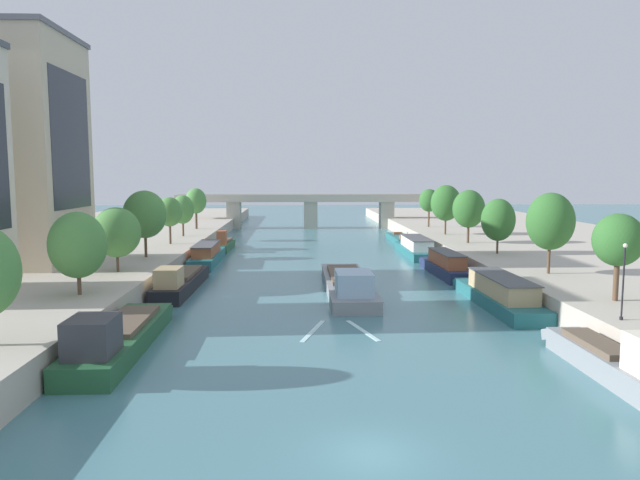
{
  "coord_description": "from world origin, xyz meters",
  "views": [
    {
      "loc": [
        -2.97,
        -22.73,
        11.29
      ],
      "look_at": [
        0.0,
        52.16,
        3.01
      ],
      "focal_mm": 33.18,
      "sensor_mm": 36.0,
      "label": 1
    }
  ],
  "objects_px": {
    "barge_midriver": "(348,284)",
    "tree_right_distant": "(498,220)",
    "moored_boat_left_far": "(225,244)",
    "moored_boat_right_end": "(610,359)",
    "tree_right_past_mid": "(550,221)",
    "tree_right_second": "(469,209)",
    "tree_left_distant": "(183,210)",
    "tree_left_end_of_row": "(196,201)",
    "tree_left_by_lamp": "(78,245)",
    "tree_left_second": "(170,212)",
    "moored_boat_left_gap_after": "(118,337)",
    "moored_boat_right_lone": "(499,293)",
    "tree_left_midway": "(117,232)",
    "moored_boat_right_downstream": "(445,265)",
    "tree_right_far": "(446,203)",
    "moored_boat_left_second": "(181,281)",
    "bridge_far": "(311,207)",
    "moored_boat_right_midway": "(416,248)",
    "moored_boat_right_gap_after": "(400,239)",
    "tree_left_far": "(145,214)",
    "tree_right_by_lamp": "(429,200)",
    "moored_boat_left_end": "(207,255)",
    "tree_right_third": "(618,240)"
  },
  "relations": [
    {
      "from": "tree_left_second",
      "to": "tree_left_end_of_row",
      "type": "height_order",
      "value": "tree_left_end_of_row"
    },
    {
      "from": "moored_boat_right_downstream",
      "to": "barge_midriver",
      "type": "bearing_deg",
      "value": -140.79
    },
    {
      "from": "tree_left_by_lamp",
      "to": "tree_right_far",
      "type": "distance_m",
      "value": 59.58
    },
    {
      "from": "moored_boat_left_end",
      "to": "moored_boat_right_gap_after",
      "type": "height_order",
      "value": "moored_boat_left_end"
    },
    {
      "from": "tree_left_distant",
      "to": "tree_left_end_of_row",
      "type": "distance_m",
      "value": 11.94
    },
    {
      "from": "barge_midriver",
      "to": "bridge_far",
      "type": "xyz_separation_m",
      "value": [
        -1.91,
        69.42,
        3.56
      ]
    },
    {
      "from": "tree_left_by_lamp",
      "to": "bridge_far",
      "type": "height_order",
      "value": "tree_left_by_lamp"
    },
    {
      "from": "moored_boat_right_lone",
      "to": "moored_boat_right_gap_after",
      "type": "distance_m",
      "value": 49.64
    },
    {
      "from": "tree_left_far",
      "to": "tree_right_distant",
      "type": "distance_m",
      "value": 40.2
    },
    {
      "from": "tree_right_past_mid",
      "to": "tree_left_distant",
      "type": "bearing_deg",
      "value": 138.72
    },
    {
      "from": "moored_boat_right_gap_after",
      "to": "tree_left_end_of_row",
      "type": "xyz_separation_m",
      "value": [
        -34.55,
        1.81,
        6.36
      ]
    },
    {
      "from": "moored_boat_right_downstream",
      "to": "moored_boat_right_end",
      "type": "bearing_deg",
      "value": -88.65
    },
    {
      "from": "barge_midriver",
      "to": "moored_boat_left_second",
      "type": "relative_size",
      "value": 1.34
    },
    {
      "from": "moored_boat_right_midway",
      "to": "tree_right_third",
      "type": "distance_m",
      "value": 41.46
    },
    {
      "from": "moored_boat_left_gap_after",
      "to": "tree_right_second",
      "type": "xyz_separation_m",
      "value": [
        34.5,
        41.15,
        5.71
      ]
    },
    {
      "from": "moored_boat_right_midway",
      "to": "tree_right_second",
      "type": "distance_m",
      "value": 9.27
    },
    {
      "from": "tree_right_past_mid",
      "to": "tree_right_far",
      "type": "height_order",
      "value": "tree_right_far"
    },
    {
      "from": "tree_left_by_lamp",
      "to": "tree_right_by_lamp",
      "type": "height_order",
      "value": "tree_right_by_lamp"
    },
    {
      "from": "barge_midriver",
      "to": "tree_right_far",
      "type": "relative_size",
      "value": 2.85
    },
    {
      "from": "moored_boat_left_far",
      "to": "moored_boat_right_end",
      "type": "xyz_separation_m",
      "value": [
        28.34,
        -57.46,
        0.08
      ]
    },
    {
      "from": "moored_boat_left_second",
      "to": "moored_boat_left_gap_after",
      "type": "bearing_deg",
      "value": -90.18
    },
    {
      "from": "moored_boat_right_midway",
      "to": "tree_left_distant",
      "type": "xyz_separation_m",
      "value": [
        -33.76,
        6.74,
        5.05
      ]
    },
    {
      "from": "barge_midriver",
      "to": "moored_boat_right_lone",
      "type": "xyz_separation_m",
      "value": [
        12.47,
        -6.38,
        0.24
      ]
    },
    {
      "from": "moored_boat_left_far",
      "to": "tree_right_far",
      "type": "bearing_deg",
      "value": 1.44
    },
    {
      "from": "tree_right_past_mid",
      "to": "tree_right_second",
      "type": "height_order",
      "value": "tree_right_past_mid"
    },
    {
      "from": "tree_right_far",
      "to": "tree_left_by_lamp",
      "type": "bearing_deg",
      "value": -131.54
    },
    {
      "from": "moored_boat_left_second",
      "to": "tree_right_past_mid",
      "type": "relative_size",
      "value": 2.15
    },
    {
      "from": "tree_left_end_of_row",
      "to": "bridge_far",
      "type": "distance_m",
      "value": 31.6
    },
    {
      "from": "tree_left_midway",
      "to": "barge_midriver",
      "type": "bearing_deg",
      "value": -1.12
    },
    {
      "from": "moored_boat_left_far",
      "to": "moored_boat_right_lone",
      "type": "relative_size",
      "value": 0.64
    },
    {
      "from": "tree_left_end_of_row",
      "to": "tree_left_midway",
      "type": "bearing_deg",
      "value": -89.91
    },
    {
      "from": "tree_left_second",
      "to": "tree_left_distant",
      "type": "relative_size",
      "value": 1.01
    },
    {
      "from": "tree_right_second",
      "to": "tree_right_far",
      "type": "bearing_deg",
      "value": 91.06
    },
    {
      "from": "moored_boat_right_lone",
      "to": "tree_left_second",
      "type": "relative_size",
      "value": 2.65
    },
    {
      "from": "moored_boat_left_end",
      "to": "tree_left_distant",
      "type": "bearing_deg",
      "value": 112.55
    },
    {
      "from": "tree_left_far",
      "to": "tree_right_distant",
      "type": "xyz_separation_m",
      "value": [
        40.17,
        1.4,
        -0.83
      ]
    },
    {
      "from": "tree_left_by_lamp",
      "to": "tree_right_by_lamp",
      "type": "xyz_separation_m",
      "value": [
        39.9,
        57.87,
        0.81
      ]
    },
    {
      "from": "tree_left_distant",
      "to": "tree_left_end_of_row",
      "type": "relative_size",
      "value": 0.89
    },
    {
      "from": "moored_boat_right_gap_after",
      "to": "tree_left_distant",
      "type": "height_order",
      "value": "tree_left_distant"
    },
    {
      "from": "moored_boat_left_second",
      "to": "tree_left_by_lamp",
      "type": "bearing_deg",
      "value": -113.64
    },
    {
      "from": "tree_right_past_mid",
      "to": "tree_right_far",
      "type": "xyz_separation_m",
      "value": [
        -0.48,
        36.4,
        -0.03
      ]
    },
    {
      "from": "moored_boat_left_far",
      "to": "tree_right_second",
      "type": "distance_m",
      "value": 36.0
    },
    {
      "from": "tree_left_end_of_row",
      "to": "tree_left_by_lamp",
      "type": "bearing_deg",
      "value": -89.58
    },
    {
      "from": "tree_left_by_lamp",
      "to": "tree_left_second",
      "type": "relative_size",
      "value": 1.03
    },
    {
      "from": "tree_left_distant",
      "to": "tree_right_far",
      "type": "bearing_deg",
      "value": 1.37
    },
    {
      "from": "barge_midriver",
      "to": "tree_right_distant",
      "type": "height_order",
      "value": "tree_right_distant"
    },
    {
      "from": "tree_left_by_lamp",
      "to": "tree_right_by_lamp",
      "type": "relative_size",
      "value": 0.96
    },
    {
      "from": "barge_midriver",
      "to": "tree_left_distant",
      "type": "bearing_deg",
      "value": 123.43
    },
    {
      "from": "tree_left_far",
      "to": "tree_right_past_mid",
      "type": "bearing_deg",
      "value": -17.46
    },
    {
      "from": "barge_midriver",
      "to": "tree_left_midway",
      "type": "relative_size",
      "value": 3.55
    }
  ]
}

